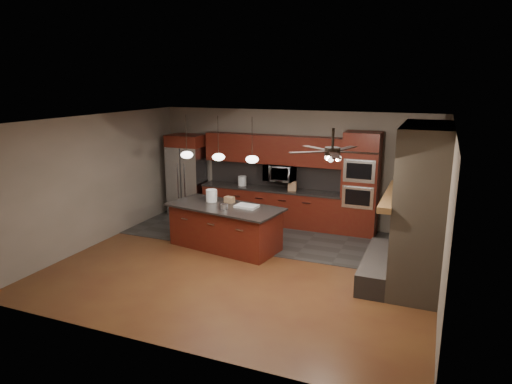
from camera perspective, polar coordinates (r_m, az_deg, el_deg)
The scene contains 22 objects.
ground at distance 9.00m, azimuth -1.31°, elevation -9.08°, with size 7.00×7.00×0.00m, color brown.
ceiling at distance 8.32m, azimuth -1.42°, elevation 8.98°, with size 7.00×6.00×0.02m, color white.
back_wall at distance 11.30m, azimuth 4.72°, elevation 3.07°, with size 7.00×0.02×2.80m, color gray.
right_wall at distance 7.89m, azimuth 22.69°, elevation -2.74°, with size 0.02×6.00×2.80m, color gray.
left_wall at distance 10.42m, azimuth -19.30°, elevation 1.41°, with size 0.02×6.00×2.80m, color gray.
slate_tile_patch at distance 10.56m, azimuth 2.60°, elevation -5.52°, with size 7.00×2.40×0.01m, color #33312E.
fireplace_column at distance 8.30m, azimuth 19.44°, elevation -2.39°, with size 1.30×2.10×2.80m.
back_cabinetry at distance 11.32m, azimuth 1.99°, elevation 0.50°, with size 3.59×0.64×2.20m.
oven_tower at distance 10.67m, azimuth 12.93°, elevation 0.97°, with size 0.80×0.63×2.38m.
microwave at distance 11.17m, azimuth 2.98°, elevation 2.45°, with size 0.73×0.41×0.50m, color silver.
refrigerator at distance 12.15m, azimuth -8.53°, elevation 2.11°, with size 0.91×0.75×2.13m.
kitchen_island at distance 9.76m, azimuth -3.87°, elevation -4.34°, with size 2.59×1.50×0.92m.
white_bucket at distance 9.99m, azimuth -5.58°, elevation -0.44°, with size 0.24×0.24×0.26m, color white.
paint_can at distance 9.38m, azimuth -4.00°, elevation -1.85°, with size 0.16×0.16×0.10m, color #BDBCC2.
paint_tray at distance 9.51m, azimuth -1.17°, elevation -1.79°, with size 0.46×0.32×0.05m, color silver.
cardboard_box at distance 9.88m, azimuth -3.34°, elevation -0.96°, with size 0.20×0.15×0.13m, color #98734E.
counter_bucket at distance 11.54m, azimuth -1.74°, elevation 1.40°, with size 0.21×0.21×0.24m, color silver.
counter_box at distance 11.03m, azimuth 4.56°, elevation 0.72°, with size 0.20×0.15×0.22m, color #AA7D57.
pendant_left at distance 9.79m, azimuth -8.64°, elevation 4.64°, with size 0.26×0.26×0.92m.
pendant_center at distance 9.43m, azimuth -4.71°, elevation 4.40°, with size 0.26×0.26×0.92m.
pendant_right at distance 9.12m, azimuth -0.49°, elevation 4.13°, with size 0.26×0.26×0.92m.
ceiling_fan at distance 7.04m, azimuth 9.54°, elevation 5.10°, with size 1.27×1.33×0.41m.
Camera 1 is at (3.32, -7.60, 3.50)m, focal length 32.00 mm.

